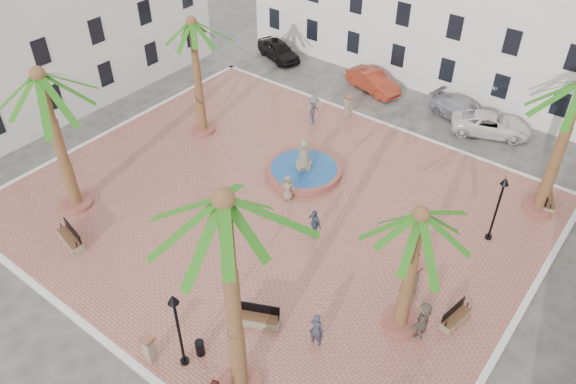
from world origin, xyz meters
name	(u,v)px	position (x,y,z in m)	size (l,w,h in m)	color
ground	(273,208)	(0.00, 0.00, 0.00)	(120.00, 120.00, 0.00)	#56544F
plaza	(273,207)	(0.00, 0.00, 0.07)	(26.00, 22.00, 0.15)	#A96151
kerb_n	(378,122)	(0.00, 11.00, 0.08)	(26.30, 0.30, 0.16)	silver
kerb_s	(106,342)	(0.00, -11.00, 0.08)	(26.30, 0.30, 0.16)	silver
kerb_e	(512,328)	(13.00, 0.00, 0.08)	(0.30, 22.30, 0.16)	silver
kerb_w	(117,128)	(-13.00, 0.00, 0.08)	(0.30, 22.30, 0.16)	silver
building_north	(450,12)	(0.00, 19.99, 4.77)	(30.40, 7.40, 9.50)	silver
building_west	(42,32)	(-19.00, 0.00, 5.02)	(6.40, 24.40, 10.00)	silver
fountain	(304,169)	(-0.44, 3.35, 0.45)	(4.33, 4.33, 2.24)	#A35245
palm_nw	(193,35)	(-8.22, 3.09, 6.56)	(4.75, 4.75, 7.54)	#A35245
palm_sw	(43,92)	(-8.38, -6.34, 6.93)	(5.46, 5.46, 8.05)	#A35245
palm_s	(226,225)	(5.75, -9.13, 8.44)	(5.31, 5.31, 9.60)	#A35245
palm_e	(418,231)	(9.18, -2.82, 5.54)	(4.88, 4.88, 6.50)	#A35245
bench_s	(71,239)	(-6.07, -8.33, 0.44)	(2.00, 0.97, 1.01)	#7A7359
bench_se	(259,319)	(4.40, -6.42, 0.42)	(1.91, 1.30, 0.97)	#7A7359
bench_e	(455,318)	(10.96, -1.26, 0.40)	(0.79, 1.71, 0.87)	#7A7359
bench_ne	(547,201)	(11.49, 9.04, 0.43)	(1.21, 1.94, 0.98)	#7A7359
lamppost_s	(177,319)	(3.30, -9.71, 2.85)	(0.43, 0.43, 3.99)	black
lamppost_e	(500,198)	(10.06, 4.64, 2.70)	(0.41, 0.41, 3.76)	black
bollard_se	(149,348)	(2.12, -10.40, 0.82)	(0.47, 0.47, 1.29)	#7A7359
bollard_n	(348,106)	(-2.00, 10.40, 0.87)	(0.61, 0.61, 1.39)	#7A7359
bollard_e	(412,279)	(8.60, -0.89, 0.95)	(0.67, 0.67, 1.55)	#7A7359
litter_bin	(200,348)	(3.51, -9.02, 0.52)	(0.38, 0.38, 0.74)	black
cyclist_a	(316,329)	(6.89, -5.75, 1.02)	(0.64, 0.42, 1.75)	#303344
pedestrian_fountain_a	(288,188)	(0.23, 0.96, 0.91)	(0.74, 0.48, 1.52)	#806C55
pedestrian_fountain_b	(314,223)	(3.04, -0.51, 0.95)	(0.94, 0.39, 1.61)	#354A60
pedestrian_north	(314,110)	(-3.24, 8.18, 1.11)	(1.25, 0.72, 1.93)	#535459
pedestrian_east	(423,319)	(10.06, -2.70, 1.06)	(1.69, 0.54, 1.82)	#726356
car_black	(278,50)	(-11.21, 14.58, 0.73)	(1.73, 4.31, 1.47)	black
car_red	(373,81)	(-2.63, 14.61, 0.72)	(1.52, 4.35, 1.43)	maroon
car_silver	(463,111)	(4.17, 14.74, 0.68)	(1.90, 4.68, 1.36)	#A6A6AF
car_white	(491,124)	(6.25, 14.26, 0.68)	(2.25, 4.89, 1.36)	white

